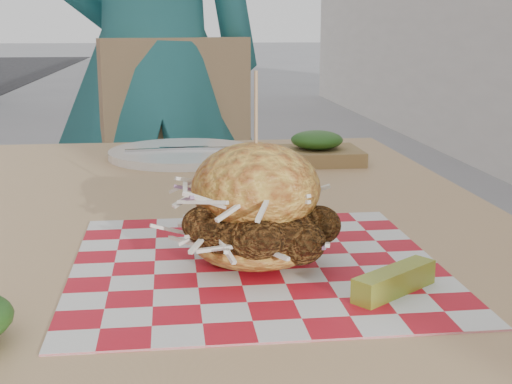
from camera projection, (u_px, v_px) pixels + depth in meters
diner at (152, 65)px, 1.96m from camera, size 0.68×0.48×1.75m
patio_table at (194, 278)px, 0.90m from camera, size 0.80×1.20×0.75m
patio_chair at (169, 192)px, 1.89m from camera, size 0.54×0.54×0.95m
paper_liner at (256, 264)px, 0.71m from camera, size 0.36×0.36×0.00m
sandwich at (256, 212)px, 0.70m from camera, size 0.17×0.17×0.19m
pickle_spear at (394, 281)px, 0.63m from camera, size 0.09×0.07×0.02m
place_setting at (184, 153)px, 1.28m from camera, size 0.27×0.27×0.02m
kraft_tray at (317, 150)px, 1.23m from camera, size 0.15×0.12×0.06m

